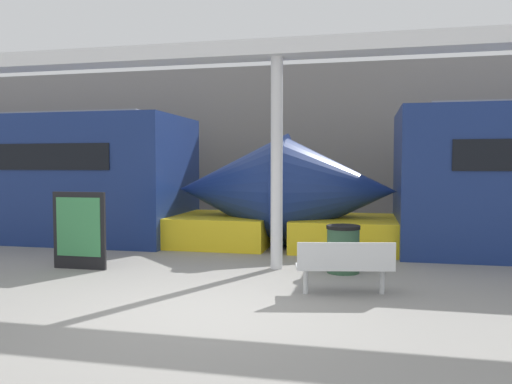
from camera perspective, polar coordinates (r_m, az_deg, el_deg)
The scene contains 7 objects.
ground_plane at distance 6.78m, azimuth -6.23°, elevation -13.27°, with size 60.00×60.00×0.00m, color gray.
station_wall at distance 15.65m, azimuth 4.74°, elevation 5.28°, with size 56.00×0.20×5.00m, color gray.
bench_near at distance 7.47m, azimuth 10.12°, elevation -8.05°, with size 1.47×0.71×0.80m.
trash_bin at distance 9.01m, azimuth 9.92°, elevation -6.42°, with size 0.60×0.60×0.84m.
poster_board at distance 9.69m, azimuth -19.55°, elevation -4.13°, with size 1.03×0.07×1.42m.
support_column_near at distance 9.11m, azimuth 2.38°, elevation 3.21°, with size 0.22×0.22×3.85m, color silver.
canopy_beam at distance 9.34m, azimuth 2.41°, elevation 15.97°, with size 28.00×0.60×0.28m, color silver.
Camera 1 is at (2.08, -6.16, 1.91)m, focal length 35.00 mm.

